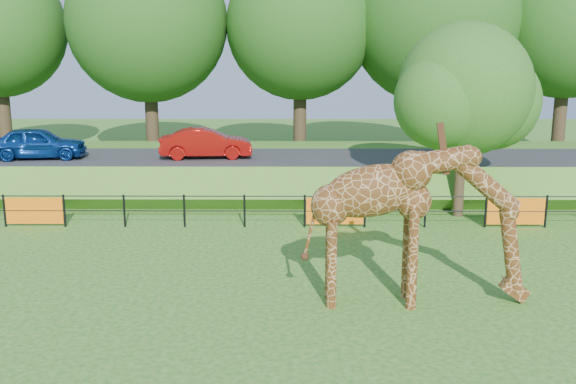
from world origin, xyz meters
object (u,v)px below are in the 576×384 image
at_px(car_blue, 38,143).
at_px(visitor, 366,196).
at_px(tree_east, 467,95).
at_px(car_red, 206,143).
at_px(giraffe, 418,225).

relative_size(car_blue, visitor, 2.52).
xyz_separation_m(visitor, tree_east, (3.39, 0.21, 3.52)).
bearing_deg(tree_east, car_blue, 166.88).
bearing_deg(car_blue, car_red, -95.29).
height_order(giraffe, car_red, giraffe).
distance_m(car_red, visitor, 7.63).
distance_m(giraffe, car_blue, 18.02).
bearing_deg(car_red, visitor, -130.31).
xyz_separation_m(car_red, tree_east, (9.58, -4.07, 2.24)).
relative_size(giraffe, tree_east, 0.77).
bearing_deg(car_red, tree_east, -118.68).
xyz_separation_m(car_blue, tree_east, (16.49, -3.84, 2.21)).
xyz_separation_m(car_blue, visitor, (13.10, -4.05, -1.31)).
xyz_separation_m(giraffe, visitor, (-0.23, 8.07, -1.09)).
bearing_deg(tree_east, visitor, -176.51).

